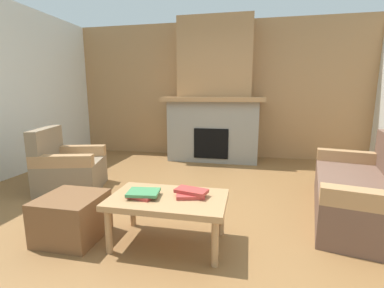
# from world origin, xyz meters

# --- Properties ---
(ground) EXTENTS (9.00, 9.00, 0.00)m
(ground) POSITION_xyz_m (0.00, 0.00, 0.00)
(ground) COLOR brown
(wall_back_wood_panel) EXTENTS (6.00, 0.12, 2.70)m
(wall_back_wood_panel) POSITION_xyz_m (0.00, 3.00, 1.35)
(wall_back_wood_panel) COLOR #A87A4C
(wall_back_wood_panel) RESTS_ON ground
(fireplace) EXTENTS (1.90, 0.82, 2.70)m
(fireplace) POSITION_xyz_m (0.00, 2.62, 1.16)
(fireplace) COLOR gray
(fireplace) RESTS_ON ground
(couch) EXTENTS (1.20, 1.94, 0.85)m
(couch) POSITION_xyz_m (1.92, 0.37, 0.29)
(couch) COLOR brown
(couch) RESTS_ON ground
(armchair) EXTENTS (0.94, 0.94, 0.85)m
(armchair) POSITION_xyz_m (-1.72, 0.47, 0.29)
(armchair) COLOR #847056
(armchair) RESTS_ON ground
(coffee_table) EXTENTS (1.00, 0.60, 0.43)m
(coffee_table) POSITION_xyz_m (0.01, -0.57, 0.38)
(coffee_table) COLOR tan
(coffee_table) RESTS_ON ground
(ottoman) EXTENTS (0.52, 0.52, 0.40)m
(ottoman) POSITION_xyz_m (-0.87, -0.66, 0.20)
(ottoman) COLOR brown
(ottoman) RESTS_ON ground
(book_stack_near_edge) EXTENTS (0.29, 0.23, 0.05)m
(book_stack_near_edge) POSITION_xyz_m (-0.20, -0.62, 0.46)
(book_stack_near_edge) COLOR #B23833
(book_stack_near_edge) RESTS_ON coffee_table
(book_stack_center) EXTENTS (0.30, 0.25, 0.06)m
(book_stack_center) POSITION_xyz_m (0.20, -0.51, 0.46)
(book_stack_center) COLOR #B23833
(book_stack_center) RESTS_ON coffee_table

